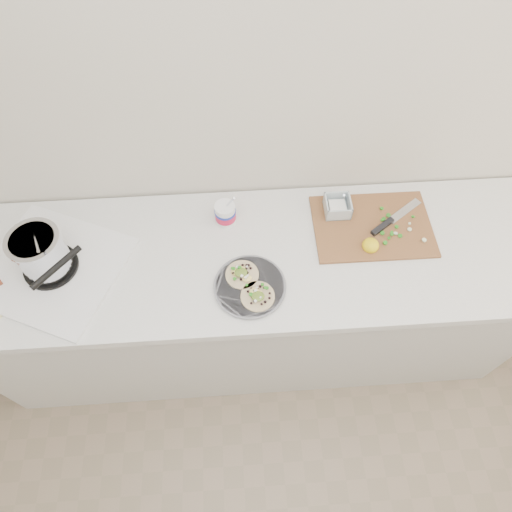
{
  "coord_description": "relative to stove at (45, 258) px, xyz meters",
  "views": [
    {
      "loc": [
        -0.06,
        0.46,
        2.41
      ],
      "look_at": [
        0.0,
        1.37,
        0.96
      ],
      "focal_mm": 32.0,
      "sensor_mm": 36.0,
      "label": 1
    }
  ],
  "objects": [
    {
      "name": "counter",
      "position": [
        0.78,
        0.03,
        -0.53
      ],
      "size": [
        2.44,
        0.66,
        0.9
      ],
      "color": "beige",
      "rests_on": "ground"
    },
    {
      "name": "cutboard",
      "position": [
        1.26,
        0.13,
        -0.06
      ],
      "size": [
        0.48,
        0.33,
        0.07
      ],
      "rotation": [
        0.0,
        0.0,
        -0.0
      ],
      "color": "brown",
      "rests_on": "counter"
    },
    {
      "name": "taco_plate",
      "position": [
        0.75,
        -0.13,
        -0.06
      ],
      "size": [
        0.27,
        0.27,
        0.04
      ],
      "rotation": [
        0.0,
        0.0,
        0.23
      ],
      "color": "slate",
      "rests_on": "counter"
    },
    {
      "name": "stove",
      "position": [
        0.0,
        0.0,
        0.0
      ],
      "size": [
        0.65,
        0.63,
        0.24
      ],
      "rotation": [
        0.0,
        0.0,
        -0.42
      ],
      "color": "silver",
      "rests_on": "counter"
    },
    {
      "name": "tub",
      "position": [
        0.67,
        0.18,
        -0.02
      ],
      "size": [
        0.09,
        0.09,
        0.19
      ],
      "rotation": [
        0.0,
        0.0,
        0.01
      ],
      "color": "white",
      "rests_on": "counter"
    }
  ]
}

